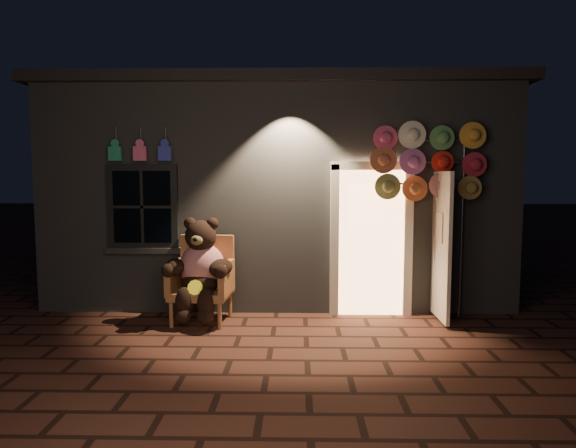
{
  "coord_description": "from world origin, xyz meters",
  "views": [
    {
      "loc": [
        0.32,
        -5.8,
        2.0
      ],
      "look_at": [
        0.18,
        1.0,
        1.35
      ],
      "focal_mm": 32.0,
      "sensor_mm": 36.0,
      "label": 1
    }
  ],
  "objects": [
    {
      "name": "hat_rack",
      "position": [
        2.11,
        1.28,
        2.15
      ],
      "size": [
        1.57,
        0.22,
        2.7
      ],
      "color": "#59595E",
      "rests_on": "ground"
    },
    {
      "name": "teddy_bear",
      "position": [
        -1.0,
        0.97,
        0.75
      ],
      "size": [
        0.99,
        0.8,
        1.36
      ],
      "rotation": [
        0.0,
        0.0,
        -0.09
      ],
      "color": "red",
      "rests_on": "ground"
    },
    {
      "name": "wicker_armchair",
      "position": [
        -0.99,
        1.12,
        0.58
      ],
      "size": [
        0.86,
        0.79,
        1.16
      ],
      "rotation": [
        0.0,
        0.0,
        -0.09
      ],
      "color": "#AD7043",
      "rests_on": "ground"
    },
    {
      "name": "shop_building",
      "position": [
        0.0,
        3.99,
        1.74
      ],
      "size": [
        7.3,
        5.95,
        3.51
      ],
      "color": "slate",
      "rests_on": "ground"
    },
    {
      "name": "ground",
      "position": [
        0.0,
        0.0,
        0.0
      ],
      "size": [
        60.0,
        60.0,
        0.0
      ],
      "primitive_type": "plane",
      "color": "#4C291D",
      "rests_on": "ground"
    }
  ]
}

